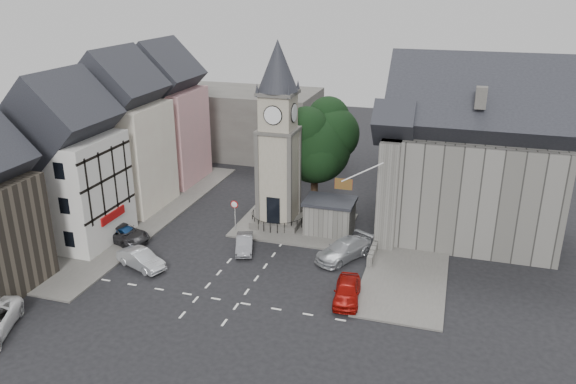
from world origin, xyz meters
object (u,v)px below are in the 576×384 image
(clock_tower, at_px, (278,137))
(car_west_blue, at_px, (123,233))
(car_east_red, at_px, (347,291))
(stone_shelter, at_px, (330,216))
(pedestrian, at_px, (390,234))

(clock_tower, xyz_separation_m, car_west_blue, (-11.50, -7.15, -7.43))
(car_east_red, bearing_deg, clock_tower, 121.44)
(car_west_blue, distance_m, car_east_red, 20.36)
(stone_shelter, relative_size, car_east_red, 1.00)
(stone_shelter, xyz_separation_m, car_west_blue, (-16.30, -6.66, -0.86))
(clock_tower, distance_m, car_west_blue, 15.45)
(clock_tower, height_order, stone_shelter, clock_tower)
(car_west_blue, relative_size, car_east_red, 0.94)
(clock_tower, relative_size, pedestrian, 10.42)
(car_west_blue, height_order, pedestrian, pedestrian)
(car_west_blue, relative_size, pedestrian, 2.60)
(clock_tower, distance_m, pedestrian, 12.56)
(stone_shelter, distance_m, car_east_red, 11.16)
(car_west_blue, bearing_deg, car_east_red, -103.56)
(clock_tower, xyz_separation_m, stone_shelter, (4.80, -0.49, -6.57))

